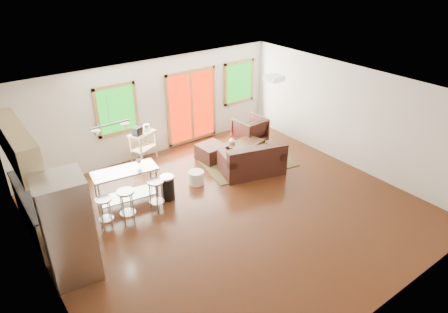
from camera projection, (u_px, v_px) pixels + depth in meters
floor at (232, 211)px, 8.70m from camera, size 7.50×7.00×0.02m
ceiling at (233, 96)px, 7.49m from camera, size 7.50×7.00×0.02m
back_wall at (152, 108)px, 10.60m from camera, size 7.50×0.02×2.60m
left_wall at (39, 225)px, 6.12m from camera, size 0.02×7.00×2.60m
right_wall at (350, 117)px, 10.08m from camera, size 0.02×7.00×2.60m
front_wall at (385, 251)px, 5.60m from camera, size 7.50×0.02×2.60m
window_left at (117, 110)px, 9.94m from camera, size 1.10×0.05×1.30m
french_doors at (192, 106)px, 11.29m from camera, size 1.60×0.05×2.10m
window_right at (239, 82)px, 12.00m from camera, size 1.10×0.05×1.30m
rug at (245, 160)px, 10.73m from camera, size 2.59×2.16×0.02m
loveseat at (252, 161)px, 10.01m from camera, size 1.73×1.27×0.83m
coffee_table at (245, 145)px, 10.82m from camera, size 1.13×0.85×0.40m
armchair at (250, 129)px, 11.60m from camera, size 0.85×0.80×0.83m
ottoman at (211, 152)px, 10.68m from camera, size 0.70×0.70×0.44m
pouf at (196, 178)px, 9.62m from camera, size 0.45×0.45×0.33m
vase at (232, 140)px, 10.73m from camera, size 0.18×0.19×0.30m
cabinets at (35, 192)px, 7.65m from camera, size 0.64×2.24×2.30m
refrigerator at (68, 229)px, 6.55m from camera, size 0.87×0.84×1.95m
island at (126, 181)px, 8.63m from camera, size 1.44×0.73×0.87m
cup at (139, 160)px, 8.61m from camera, size 0.14×0.13×0.12m
bar_stool_a at (104, 206)px, 7.94m from camera, size 0.36×0.36×0.69m
bar_stool_b at (126, 199)px, 8.08m from camera, size 0.42×0.42×0.76m
bar_stool_c at (156, 189)px, 8.46m from camera, size 0.46×0.46×0.74m
trash_can at (168, 187)px, 8.98m from camera, size 0.42×0.42×0.58m
kitchen_cart at (142, 137)px, 10.40m from camera, size 0.80×0.67×1.04m
ceiling_flush at (274, 78)px, 8.80m from camera, size 0.35×0.35×0.12m
pendant_light at (111, 129)px, 7.89m from camera, size 0.80×0.18×0.79m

